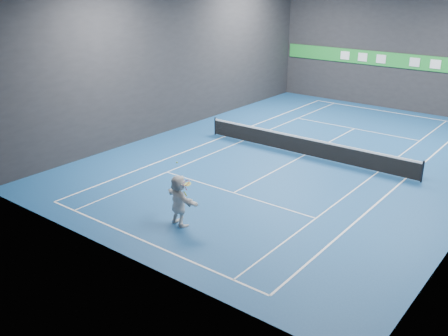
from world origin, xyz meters
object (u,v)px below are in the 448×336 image
Objects in this scene: tennis_net at (305,146)px; tennis_racket at (186,185)px; player at (179,200)px; tennis_ball at (177,162)px.

tennis_racket is at bearing -87.09° from tennis_net.
tennis_net is at bearing 92.91° from tennis_racket.
player reaches higher than tennis_net.
player is 31.32× the size of tennis_ball.
tennis_ball is (-0.27, 0.24, 1.41)m from player.
player is 2.94× the size of tennis_racket.
player is 0.16× the size of tennis_net.
player reaches higher than tennis_racket.
tennis_net is (0.10, 9.87, -1.90)m from tennis_ball.
tennis_ball is 0.01× the size of tennis_net.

